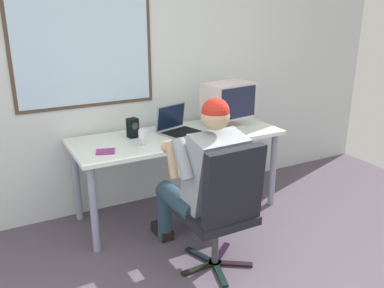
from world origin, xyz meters
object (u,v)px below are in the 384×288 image
object	(u,v)px
desk	(178,144)
cd_case	(105,152)
office_chair	(225,204)
desk_speaker	(133,128)
person_seated	(204,177)
crt_monitor	(228,101)
laptop	(176,125)
wine_glass	(143,135)

from	to	relation	value
desk	cd_case	bearing A→B (deg)	-168.22
office_chair	desk_speaker	xyz separation A→B (m)	(-0.25, 1.08, 0.29)
person_seated	crt_monitor	world-z (taller)	person_seated
desk_speaker	cd_case	distance (m)	0.42
laptop	desk_speaker	distance (m)	0.39
person_seated	crt_monitor	distance (m)	1.02
laptop	desk_speaker	bearing A→B (deg)	173.15
person_seated	office_chair	bearing A→B (deg)	-87.89
laptop	cd_case	xyz separation A→B (m)	(-0.71, -0.21, -0.06)
laptop	desk_speaker	xyz separation A→B (m)	(-0.39, 0.05, 0.02)
office_chair	laptop	world-z (taller)	laptop
office_chair	cd_case	distance (m)	1.02
laptop	wine_glass	world-z (taller)	laptop
office_chair	cd_case	world-z (taller)	office_chair
office_chair	desk	bearing A→B (deg)	82.70
wine_glass	desk_speaker	distance (m)	0.25
crt_monitor	cd_case	xyz separation A→B (m)	(-1.20, -0.15, -0.24)
desk	laptop	distance (m)	0.17
laptop	cd_case	size ratio (longest dim) A/B	2.26
wine_glass	cd_case	size ratio (longest dim) A/B	0.76
office_chair	crt_monitor	bearing A→B (deg)	56.80
wine_glass	cd_case	world-z (taller)	wine_glass
crt_monitor	laptop	distance (m)	0.53
office_chair	wine_glass	distance (m)	0.92
wine_glass	desk	bearing A→B (deg)	20.11
desk	person_seated	distance (m)	0.72
desk	desk_speaker	distance (m)	0.42
office_chair	person_seated	world-z (taller)	person_seated
desk	person_seated	world-z (taller)	person_seated
wine_glass	cd_case	bearing A→B (deg)	-178.94
crt_monitor	cd_case	distance (m)	1.23
desk	wine_glass	size ratio (longest dim) A/B	13.84
office_chair	wine_glass	bearing A→B (deg)	106.97
cd_case	desk_speaker	bearing A→B (deg)	39.02
crt_monitor	cd_case	size ratio (longest dim) A/B	2.70
person_seated	laptop	distance (m)	0.80
desk	office_chair	size ratio (longest dim) A/B	1.89
laptop	wine_glass	size ratio (longest dim) A/B	2.96
person_seated	wine_glass	size ratio (longest dim) A/B	9.38
office_chair	desk_speaker	bearing A→B (deg)	102.83
crt_monitor	wine_glass	distance (m)	0.91
wine_glass	person_seated	bearing A→B (deg)	-66.71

